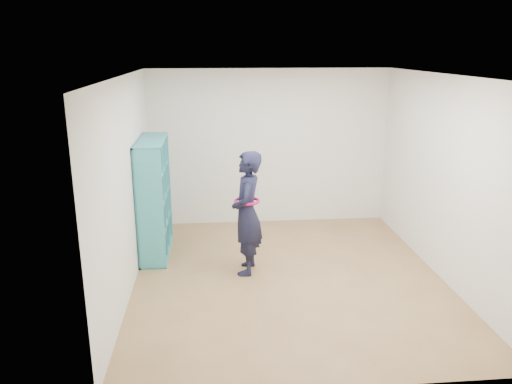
{
  "coord_description": "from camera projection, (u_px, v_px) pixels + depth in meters",
  "views": [
    {
      "loc": [
        -0.97,
        -5.93,
        2.91
      ],
      "look_at": [
        -0.4,
        0.3,
        1.1
      ],
      "focal_mm": 35.0,
      "sensor_mm": 36.0,
      "label": 1
    }
  ],
  "objects": [
    {
      "name": "person",
      "position": [
        247.0,
        213.0,
        6.53
      ],
      "size": [
        0.49,
        0.66,
        1.65
      ],
      "rotation": [
        0.0,
        0.0,
        -1.74
      ],
      "color": "black",
      "rests_on": "floor"
    },
    {
      "name": "ceiling",
      "position": [
        292.0,
        76.0,
        5.85
      ],
      "size": [
        4.5,
        4.5,
        0.0
      ],
      "primitive_type": "plane",
      "color": "white",
      "rests_on": "wall_back"
    },
    {
      "name": "floor",
      "position": [
        288.0,
        278.0,
        6.57
      ],
      "size": [
        4.5,
        4.5,
        0.0
      ],
      "primitive_type": "plane",
      "color": "olive",
      "rests_on": "ground"
    },
    {
      "name": "wall_right",
      "position": [
        445.0,
        179.0,
        6.38
      ],
      "size": [
        0.02,
        4.5,
        2.6
      ],
      "primitive_type": "cube",
      "color": "silver",
      "rests_on": "floor"
    },
    {
      "name": "wall_left",
      "position": [
        127.0,
        186.0,
        6.04
      ],
      "size": [
        0.02,
        4.5,
        2.6
      ],
      "primitive_type": "cube",
      "color": "silver",
      "rests_on": "floor"
    },
    {
      "name": "smartphone",
      "position": [
        236.0,
        203.0,
        6.58
      ],
      "size": [
        0.01,
        0.1,
        0.12
      ],
      "rotation": [
        0.45,
        0.0,
        0.03
      ],
      "color": "silver",
      "rests_on": "person"
    },
    {
      "name": "wall_front",
      "position": [
        333.0,
        254.0,
        4.06
      ],
      "size": [
        4.0,
        0.02,
        2.6
      ],
      "primitive_type": "cube",
      "color": "silver",
      "rests_on": "floor"
    },
    {
      "name": "bookshelf",
      "position": [
        152.0,
        199.0,
        7.17
      ],
      "size": [
        0.37,
        1.26,
        1.69
      ],
      "color": "teal",
      "rests_on": "floor"
    },
    {
      "name": "wall_back",
      "position": [
        269.0,
        148.0,
        8.36
      ],
      "size": [
        4.0,
        0.02,
        2.6
      ],
      "primitive_type": "cube",
      "color": "silver",
      "rests_on": "floor"
    }
  ]
}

